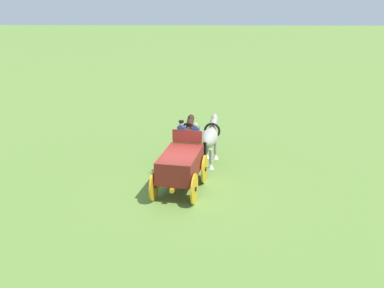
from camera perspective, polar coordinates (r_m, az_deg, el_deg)
ground_plane at (r=20.81m, az=-1.44°, el=-5.73°), size 220.00×220.00×0.00m
show_wagon at (r=20.50m, az=-1.36°, el=-2.43°), size 5.96×2.47×2.76m
draft_horse_near at (r=23.99m, az=-0.88°, el=0.79°), size 3.22×1.24×2.11m
draft_horse_off at (r=23.73m, az=2.18°, el=0.73°), size 3.14×1.23×2.18m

